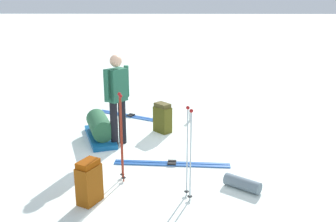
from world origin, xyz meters
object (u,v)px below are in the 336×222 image
ski_pair_near (172,164)px  backpack_bright (89,182)px  gear_sled (100,128)px  sleeping_mat_rolled (242,183)px  skier_standing (117,95)px  ski_poles_planted_near (121,133)px  ski_poles_planted_far (189,149)px  ski_pair_far (131,116)px  thermos_bottle (191,115)px  backpack_large_dark (163,118)px

ski_pair_near → backpack_bright: bearing=-42.0°
gear_sled → sleeping_mat_rolled: bearing=51.1°
skier_standing → backpack_bright: size_ratio=2.74×
backpack_bright → ski_poles_planted_near: size_ratio=0.45×
ski_poles_planted_near → ski_poles_planted_far: size_ratio=1.03×
ski_pair_far → ski_poles_planted_far: size_ratio=1.24×
ski_pair_far → thermos_bottle: thermos_bottle is taller
ski_pair_near → sleeping_mat_rolled: bearing=51.3°
backpack_large_dark → backpack_bright: bearing=-18.0°
thermos_bottle → gear_sled: bearing=-57.4°
ski_pair_near → backpack_large_dark: (-1.57, -0.20, 0.29)m
backpack_bright → thermos_bottle: 3.85m
gear_sled → backpack_bright: bearing=7.0°
ski_pair_near → backpack_large_dark: backpack_large_dark is taller
skier_standing → thermos_bottle: 2.16m
backpack_bright → ski_pair_near: bearing=138.0°
ski_pair_near → sleeping_mat_rolled: 1.33m
ski_pair_far → skier_standing: bearing=-1.5°
ski_poles_planted_far → ski_pair_near: bearing=-167.8°
ski_pair_near → backpack_bright: (1.24, -1.12, 0.29)m
skier_standing → gear_sled: 0.87m
backpack_large_dark → ski_poles_planted_far: bearing=9.4°
skier_standing → sleeping_mat_rolled: skier_standing is taller
backpack_large_dark → gear_sled: 1.28m
skier_standing → backpack_large_dark: size_ratio=2.78×
ski_pair_far → ski_poles_planted_far: (3.67, 1.20, 0.72)m
ski_poles_planted_near → skier_standing: bearing=-169.8°
ski_poles_planted_far → sleeping_mat_rolled: size_ratio=2.42×
sleeping_mat_rolled → skier_standing: bearing=-130.0°
gear_sled → sleeping_mat_rolled: size_ratio=2.47×
backpack_bright → sleeping_mat_rolled: 2.20m
ski_pair_near → ski_poles_planted_near: (0.56, -0.75, 0.75)m
skier_standing → thermos_bottle: bearing=135.1°
sleeping_mat_rolled → backpack_bright: bearing=-79.3°
sleeping_mat_rolled → thermos_bottle: 3.19m
thermos_bottle → sleeping_mat_rolled: bearing=11.5°
ski_pair_far → backpack_bright: 3.82m
backpack_bright → ski_poles_planted_near: 0.90m
backpack_bright → gear_sled: 2.40m
ski_pair_far → backpack_bright: backpack_bright is taller
skier_standing → backpack_large_dark: (-0.68, 0.80, -0.66)m
gear_sled → thermos_bottle: bearing=122.6°
skier_standing → ski_poles_planted_far: 2.35m
backpack_bright → ski_poles_planted_near: bearing=151.6°
backpack_large_dark → backpack_bright: backpack_bright is taller
ski_pair_far → thermos_bottle: bearing=78.7°
gear_sled → thermos_bottle: gear_sled is taller
ski_pair_near → backpack_bright: size_ratio=3.14×
backpack_bright → thermos_bottle: (-3.54, 1.52, -0.17)m
ski_poles_planted_far → thermos_bottle: bearing=177.3°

